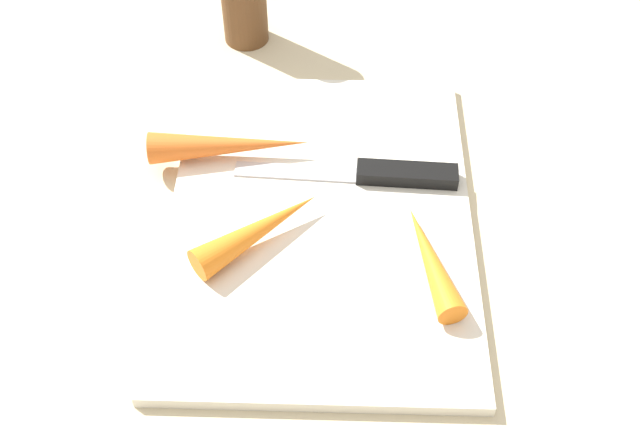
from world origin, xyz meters
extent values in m
plane|color=#C6B793|center=(0.00, 0.00, 0.00)|extent=(1.40, 1.40, 0.00)
cube|color=silver|center=(0.00, 0.00, 0.01)|extent=(0.36, 0.26, 0.01)
cube|color=#B7B7BC|center=(-0.05, -0.02, 0.01)|extent=(0.02, 0.11, 0.00)
cube|color=black|center=(-0.04, 0.08, 0.02)|extent=(0.03, 0.09, 0.01)
cone|color=orange|center=(0.06, 0.09, 0.02)|extent=(0.11, 0.05, 0.02)
cone|color=orange|center=(0.03, -0.05, 0.03)|extent=(0.10, 0.11, 0.03)
cone|color=orange|center=(-0.07, -0.08, 0.03)|extent=(0.04, 0.15, 0.03)
camera|label=1|loc=(0.44, 0.01, 0.52)|focal=43.59mm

